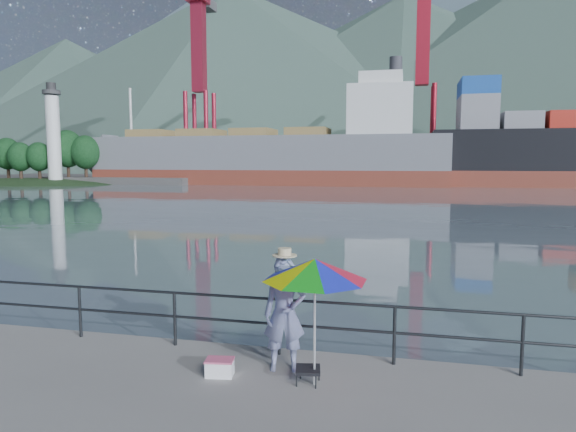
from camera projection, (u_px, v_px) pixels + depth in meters
The scene contains 11 objects.
harbor_water at pixel (396, 173), 133.54m from camera, with size 500.00×280.00×0.00m, color slate.
far_dock at pixel (446, 179), 95.46m from camera, with size 200.00×40.00×0.40m, color #514F4C.
guardrail at pixel (226, 322), 9.29m from camera, with size 22.00×0.06×1.03m.
mountains at pixel (506, 76), 196.14m from camera, with size 600.00×332.80×80.00m.
lighthouse_islet at pixel (27, 181), 80.14m from camera, with size 48.00×26.40×19.20m.
fisherman at pixel (285, 314), 8.36m from camera, with size 0.69×0.45×1.88m, color #313F8B.
beach_umbrella at pixel (315, 270), 7.70m from camera, with size 2.06×2.06×1.97m.
folding_stool at pixel (308, 375), 7.92m from camera, with size 0.44×0.44×0.25m.
cooler_bag at pixel (220, 368), 8.20m from camera, with size 0.43×0.28×0.25m, color white.
fishing_rod at pixel (286, 349), 9.38m from camera, with size 0.02×0.02×1.99m, color black.
bulk_carrier at pixel (278, 156), 78.04m from camera, with size 53.90×9.33×14.50m.
Camera 1 is at (3.16, -6.84, 3.44)m, focal length 32.00 mm.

